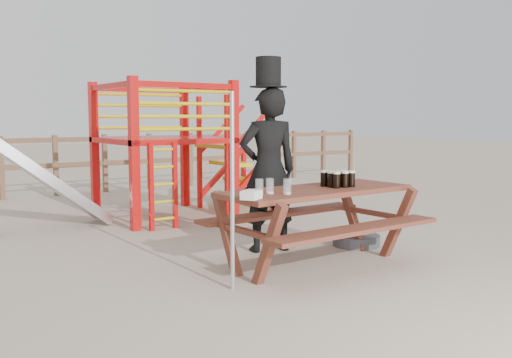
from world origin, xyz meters
name	(u,v)px	position (x,y,z in m)	size (l,w,h in m)	color
ground	(298,268)	(0.00, 0.00, 0.00)	(60.00, 60.00, 0.00)	tan
back_fence	(81,158)	(0.00, 7.00, 0.74)	(15.09, 0.09, 1.20)	brown
playground_fort	(159,148)	(0.12, 3.58, 1.07)	(4.71, 1.84, 2.10)	red
picnic_table	(316,217)	(0.23, -0.01, 0.51)	(2.15, 1.52, 0.81)	brown
man_with_hat	(268,165)	(0.20, 0.81, 1.00)	(0.78, 0.62, 2.23)	black
metal_pole	(232,192)	(-0.94, -0.23, 0.89)	(0.04, 0.04, 1.77)	#B2B2B7
parasol_base	(356,240)	(1.24, 0.41, 0.07)	(0.57, 0.57, 0.24)	#3A3B40
paper_bag	(251,195)	(-0.77, -0.27, 0.85)	(0.18, 0.14, 0.08)	white
stout_pints	(338,179)	(0.50, -0.04, 0.90)	(0.29, 0.28, 0.17)	black
empty_glasses	(272,187)	(-0.41, -0.10, 0.88)	(0.30, 0.22, 0.15)	silver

